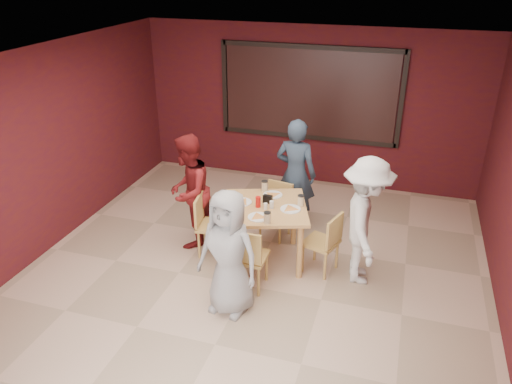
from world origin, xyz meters
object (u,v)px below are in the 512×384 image
(chair_front, at_px, (248,255))
(diner_front, at_px, (229,253))
(diner_back, at_px, (296,174))
(diner_right, at_px, (366,221))
(chair_back, at_px, (277,207))
(dining_table, at_px, (266,213))
(diner_left, at_px, (189,191))
(chair_left, at_px, (208,221))
(chair_right, at_px, (326,240))

(chair_front, bearing_deg, diner_front, -101.59)
(diner_back, height_order, diner_right, diner_back)
(chair_back, xyz_separation_m, diner_back, (0.18, 0.38, 0.39))
(diner_front, distance_m, diner_back, 2.24)
(dining_table, bearing_deg, diner_left, 173.44)
(chair_left, bearing_deg, diner_front, -56.74)
(diner_front, bearing_deg, dining_table, 94.52)
(diner_front, xyz_separation_m, diner_back, (0.25, 2.23, 0.09))
(chair_front, height_order, diner_left, diner_left)
(chair_back, distance_m, chair_right, 1.15)
(chair_right, relative_size, diner_right, 0.51)
(chair_left, bearing_deg, chair_back, 44.13)
(chair_right, height_order, diner_left, diner_left)
(diner_left, bearing_deg, diner_right, 80.19)
(diner_left, bearing_deg, chair_back, 111.31)
(chair_right, bearing_deg, diner_right, -0.20)
(dining_table, xyz_separation_m, diner_back, (0.15, 1.10, 0.13))
(diner_front, bearing_deg, diner_right, 47.74)
(chair_front, height_order, chair_right, chair_front)
(dining_table, relative_size, chair_right, 1.58)
(chair_front, relative_size, chair_back, 1.07)
(dining_table, height_order, chair_left, dining_table)
(dining_table, relative_size, chair_left, 1.54)
(chair_front, bearing_deg, chair_left, 140.28)
(dining_table, distance_m, chair_right, 0.87)
(chair_left, bearing_deg, diner_right, 0.21)
(chair_front, relative_size, chair_left, 1.01)
(chair_front, height_order, diner_back, diner_back)
(chair_front, relative_size, chair_right, 1.03)
(chair_left, xyz_separation_m, diner_left, (-0.35, 0.18, 0.33))
(dining_table, bearing_deg, diner_right, -1.65)
(chair_back, bearing_deg, diner_front, -92.35)
(diner_front, bearing_deg, diner_left, 140.04)
(chair_back, xyz_separation_m, chair_left, (-0.79, -0.76, 0.03))
(diner_front, height_order, diner_right, diner_right)
(chair_front, bearing_deg, chair_back, 90.43)
(dining_table, xyz_separation_m, chair_back, (-0.03, 0.72, -0.26))
(chair_back, distance_m, diner_right, 1.58)
(chair_right, bearing_deg, chair_left, -179.67)
(chair_front, height_order, diner_right, diner_right)
(chair_front, xyz_separation_m, diner_front, (-0.09, -0.42, 0.27))
(diner_front, height_order, diner_back, diner_back)
(dining_table, relative_size, diner_right, 0.80)
(chair_left, bearing_deg, diner_left, 152.86)
(chair_back, height_order, diner_left, diner_left)
(dining_table, height_order, chair_right, dining_table)
(chair_front, distance_m, chair_left, 1.04)
(chair_back, height_order, diner_back, diner_back)
(chair_left, height_order, diner_left, diner_left)
(diner_left, bearing_deg, chair_left, 57.03)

